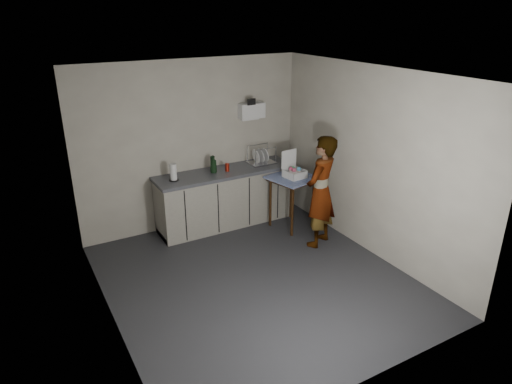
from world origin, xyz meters
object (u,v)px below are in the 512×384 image
dish_rack (261,159)px  bakery_box (294,171)px  side_table (292,183)px  dark_bottle (213,164)px  paper_towel (173,173)px  kitchen_counter (226,199)px  soda_can (227,167)px  standing_man (321,192)px  soap_bottle (213,164)px

dish_rack → bakery_box: size_ratio=1.04×
side_table → dish_rack: (-0.20, 0.63, 0.24)m
dark_bottle → paper_towel: 0.68m
kitchen_counter → dark_bottle: size_ratio=9.37×
dark_bottle → soda_can: bearing=-29.1°
side_table → soda_can: 1.04m
standing_man → soda_can: size_ratio=13.49×
dish_rack → standing_man: bearing=-80.5°
kitchen_counter → dark_bottle: dark_bottle is taller
standing_man → dish_rack: bearing=-107.9°
kitchen_counter → bakery_box: (0.88, -0.61, 0.50)m
soap_bottle → dark_bottle: bearing=74.8°
standing_man → dish_rack: (-0.22, 1.32, 0.15)m
paper_towel → bakery_box: bakery_box is taller
soap_bottle → bakery_box: size_ratio=0.68×
soda_can → bakery_box: size_ratio=0.30×
soap_bottle → dark_bottle: size_ratio=1.15×
soda_can → bakery_box: (0.86, -0.58, -0.04)m
kitchen_counter → side_table: (0.87, -0.60, 0.31)m
paper_towel → dish_rack: dish_rack is taller
side_table → dish_rack: 0.71m
side_table → paper_towel: paper_towel is taller
paper_towel → dark_bottle: bearing=7.9°
side_table → soap_bottle: 1.26m
bakery_box → dark_bottle: bearing=140.5°
dark_bottle → side_table: bearing=-33.1°
side_table → dish_rack: dish_rack is taller
side_table → standing_man: (0.03, -0.68, 0.09)m
paper_towel → standing_man: bearing=-36.1°
soda_can → paper_towel: (-0.87, 0.02, 0.06)m
soap_bottle → soda_can: bearing=-9.8°
kitchen_counter → paper_towel: (-0.85, -0.02, 0.60)m
bakery_box → side_table: bearing=132.9°
standing_man → paper_towel: (-1.74, 1.27, 0.20)m
dark_bottle → kitchen_counter: bearing=-24.1°
side_table → soap_bottle: bearing=137.4°
soap_bottle → dish_rack: 0.87m
soda_can → paper_towel: size_ratio=0.49×
kitchen_counter → bakery_box: size_ratio=5.54×
soda_can → paper_towel: paper_towel is taller
kitchen_counter → standing_man: 1.61m
soap_bottle → bakery_box: 1.24m
standing_man → paper_towel: standing_man is taller
standing_man → bakery_box: bearing=-116.5°
standing_man → paper_towel: bearing=-63.5°
side_table → soda_can: size_ratio=6.86×
dark_bottle → dish_rack: size_ratio=0.57×
side_table → soap_bottle: (-1.06, 0.61, 0.32)m
standing_man → bakery_box: 0.68m
dish_rack → bakery_box: 0.68m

